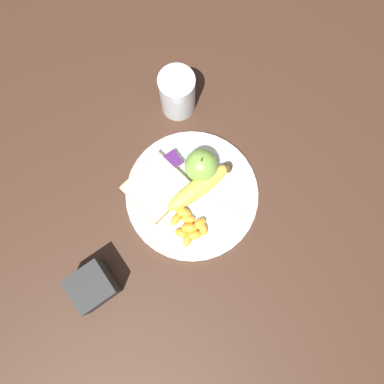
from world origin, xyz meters
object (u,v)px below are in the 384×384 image
apple (201,165)px  jam_packet (172,162)px  plate (192,194)px  fork (197,194)px  banana (200,188)px  juice_glass (177,94)px  condiment_caddy (93,286)px  bread_slice (157,187)px

apple → jam_packet: bearing=-48.9°
plate → fork: (-0.01, 0.01, 0.01)m
plate → fork: 0.01m
plate → banana: (-0.02, 0.00, 0.02)m
plate → fork: fork is taller
juice_glass → jam_packet: size_ratio=2.61×
juice_glass → apple: juice_glass is taller
apple → jam_packet: (0.04, -0.05, -0.02)m
banana → condiment_caddy: 0.29m
juice_glass → apple: (0.05, 0.15, -0.01)m
bread_slice → juice_glass: bearing=-137.3°
jam_packet → banana: bearing=100.8°
juice_glass → fork: (0.08, 0.19, -0.04)m
apple → juice_glass: bearing=-107.2°
bread_slice → condiment_caddy: condiment_caddy is taller
bread_slice → fork: bread_slice is taller
apple → plate: bearing=35.4°
plate → bread_slice: size_ratio=2.14×
bread_slice → condiment_caddy: (0.21, 0.10, 0.01)m
juice_glass → apple: 0.16m
banana → condiment_caddy: (0.28, 0.04, 0.01)m
apple → condiment_caddy: size_ratio=1.04×
bread_slice → fork: 0.09m
bread_slice → condiment_caddy: size_ratio=1.73×
plate → condiment_caddy: 0.27m
plate → apple: (-0.05, -0.03, 0.04)m
plate → juice_glass: juice_glass is taller
fork → banana: bearing=-96.3°
banana → bread_slice: size_ratio=1.25×
plate → banana: size_ratio=1.72×
banana → jam_packet: banana is taller
condiment_caddy → banana: bearing=-171.8°
plate → bread_slice: 0.08m
banana → fork: bearing=23.3°
juice_glass → fork: juice_glass is taller
bread_slice → jam_packet: size_ratio=2.98×
plate → condiment_caddy: size_ratio=3.72×
juice_glass → bread_slice: bearing=42.7°
banana → apple: bearing=-126.8°
fork → plate: bearing=19.9°
plate → condiment_caddy: bearing=9.3°
juice_glass → condiment_caddy: 0.43m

